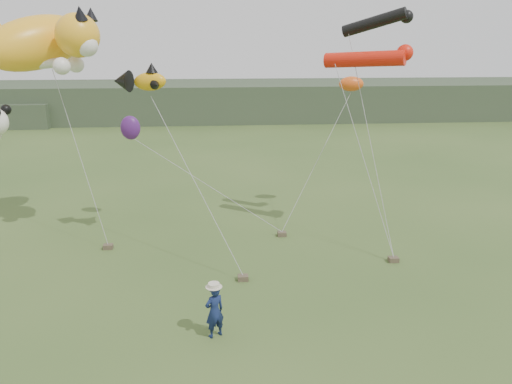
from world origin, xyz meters
TOP-DOWN VIEW (x-y plane):
  - ground at (0.00, 0.00)m, footprint 120.00×120.00m
  - headland at (-3.11, 44.69)m, footprint 90.00×13.00m
  - festival_attendant at (-0.70, -0.29)m, footprint 0.75×0.67m
  - sandbag_anchors at (-1.12, 5.04)m, footprint 16.77×5.21m
  - cat_kite at (-7.54, 8.62)m, footprint 6.33×5.12m
  - fish_kite at (-3.56, 7.18)m, footprint 2.41×1.59m
  - tube_kites at (6.27, 7.72)m, footprint 3.69×2.89m
  - misc_kites at (0.70, 10.29)m, footprint 11.77×1.33m

SIDE VIEW (x-z plane):
  - ground at x=0.00m, z-range 0.00..0.00m
  - sandbag_anchors at x=-1.12m, z-range 0.00..0.20m
  - festival_attendant at x=-0.70m, z-range 0.00..1.72m
  - headland at x=-3.11m, z-range -0.08..3.92m
  - misc_kites at x=0.70m, z-range 4.32..7.15m
  - fish_kite at x=-3.56m, z-range 6.60..7.78m
  - tube_kites at x=6.27m, z-range 7.30..9.81m
  - cat_kite at x=-7.54m, z-range 7.14..10.23m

